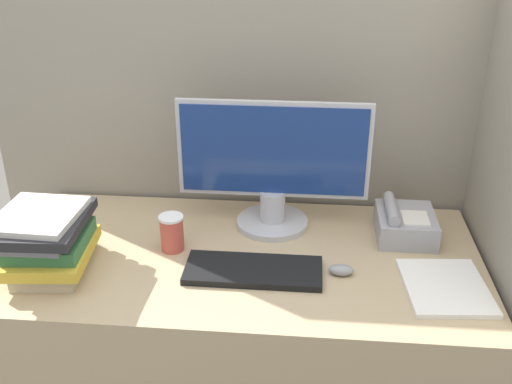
# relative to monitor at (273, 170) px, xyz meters

# --- Properties ---
(cubicle_panel_rear) EXTENTS (1.85, 0.04, 1.70)m
(cubicle_panel_rear) POSITION_rel_monitor_xyz_m (-0.08, 0.20, -0.10)
(cubicle_panel_rear) COLOR gray
(cubicle_panel_rear) RESTS_ON ground_plane
(cubicle_panel_right) EXTENTS (0.04, 0.79, 1.70)m
(cubicle_panel_right) POSITION_rel_monitor_xyz_m (0.68, -0.17, -0.10)
(cubicle_panel_right) COLOR gray
(cubicle_panel_right) RESTS_ON ground_plane
(desk) EXTENTS (1.45, 0.73, 0.75)m
(desk) POSITION_rel_monitor_xyz_m (-0.08, -0.20, -0.57)
(desk) COLOR tan
(desk) RESTS_ON ground_plane
(monitor) EXTENTS (0.61, 0.24, 0.43)m
(monitor) POSITION_rel_monitor_xyz_m (0.00, 0.00, 0.00)
(monitor) COLOR #B7B7BC
(monitor) RESTS_ON desk
(keyboard) EXTENTS (0.40, 0.16, 0.02)m
(keyboard) POSITION_rel_monitor_xyz_m (-0.04, -0.30, -0.19)
(keyboard) COLOR black
(keyboard) RESTS_ON desk
(mouse) EXTENTS (0.07, 0.04, 0.03)m
(mouse) POSITION_rel_monitor_xyz_m (0.22, -0.28, -0.18)
(mouse) COLOR gray
(mouse) RESTS_ON desk
(coffee_cup) EXTENTS (0.08, 0.08, 0.12)m
(coffee_cup) POSITION_rel_monitor_xyz_m (-0.30, -0.19, -0.14)
(coffee_cup) COLOR #BF4C3F
(coffee_cup) RESTS_ON desk
(book_stack) EXTENTS (0.26, 0.30, 0.19)m
(book_stack) POSITION_rel_monitor_xyz_m (-0.63, -0.32, -0.10)
(book_stack) COLOR #C6B78C
(book_stack) RESTS_ON desk
(desk_telephone) EXTENTS (0.18, 0.21, 0.12)m
(desk_telephone) POSITION_rel_monitor_xyz_m (0.43, -0.04, -0.16)
(desk_telephone) COLOR #99999E
(desk_telephone) RESTS_ON desk
(paper_pile) EXTENTS (0.24, 0.29, 0.01)m
(paper_pile) POSITION_rel_monitor_xyz_m (0.50, -0.33, -0.19)
(paper_pile) COLOR white
(paper_pile) RESTS_ON desk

